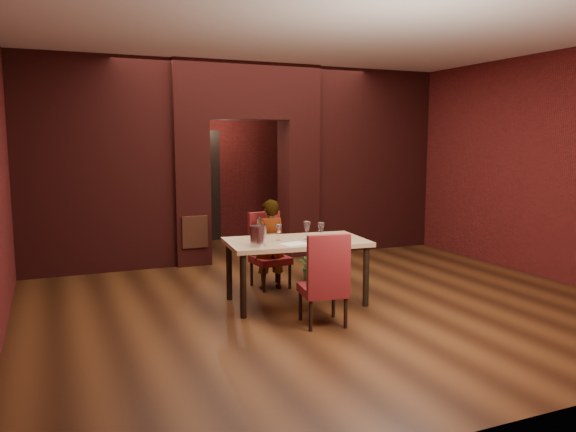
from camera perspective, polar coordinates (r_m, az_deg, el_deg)
name	(u,v)px	position (r m, az deg, el deg)	size (l,w,h in m)	color
floor	(295,286)	(7.69, 0.71, -7.13)	(8.00, 8.00, 0.00)	#472611
ceiling	(295,43)	(7.53, 0.76, 17.12)	(7.00, 8.00, 0.04)	silver
wall_back	(213,159)	(11.21, -7.65, 5.75)	(7.00, 0.04, 3.20)	maroon
wall_front	(537,195)	(4.13, 23.95, 1.94)	(7.00, 0.04, 3.20)	maroon
wall_right	(499,164)	(9.42, 20.66, 4.97)	(0.04, 8.00, 3.20)	maroon
pillar_left	(190,192)	(9.07, -9.96, 2.41)	(0.55, 0.55, 2.30)	maroon
pillar_right	(298,188)	(9.68, 1.06, 2.85)	(0.55, 0.55, 2.30)	maroon
lintel	(245,92)	(9.33, -4.38, 12.49)	(2.45, 0.55, 0.90)	maroon
wing_wall_left	(95,165)	(8.82, -19.03, 4.90)	(2.27, 0.35, 3.20)	maroon
wing_wall_right	(369,161)	(10.31, 8.27, 5.58)	(2.27, 0.35, 3.20)	maroon
vent_panel	(195,232)	(8.86, -9.43, -1.61)	(0.40, 0.03, 0.50)	#AD5232
rear_door	(194,188)	(11.08, -9.51, 2.84)	(0.90, 0.08, 2.10)	black
rear_door_frame	(195,188)	(11.04, -9.46, 2.83)	(1.02, 0.04, 2.22)	black
dining_table	(296,271)	(6.83, 0.84, -5.66)	(1.66, 0.93, 0.78)	#A4815B
chair_far	(270,251)	(7.52, -1.80, -3.53)	(0.46, 0.46, 1.00)	maroon
chair_near	(323,278)	(6.04, 3.55, -6.34)	(0.46, 0.46, 1.01)	maroon
person_seated	(270,244)	(7.44, -1.88, -2.90)	(0.44, 0.29, 1.20)	white
wine_glass_a	(279,232)	(6.70, -0.96, -1.68)	(0.08, 0.08, 0.19)	white
wine_glass_b	(307,231)	(6.76, 1.93, -1.49)	(0.09, 0.09, 0.22)	white
wine_glass_c	(321,232)	(6.71, 3.37, -1.59)	(0.09, 0.09, 0.22)	white
tasting_sheet	(294,244)	(6.49, 0.64, -2.84)	(0.29, 0.21, 0.00)	white
wine_bucket	(258,236)	(6.36, -3.05, -2.02)	(0.19, 0.19, 0.23)	#BBBAC2
water_bottle	(259,228)	(6.75, -2.98, -1.26)	(0.06, 0.06, 0.28)	silver
potted_plant	(311,265)	(8.02, 2.36, -4.98)	(0.38, 0.33, 0.42)	#356626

